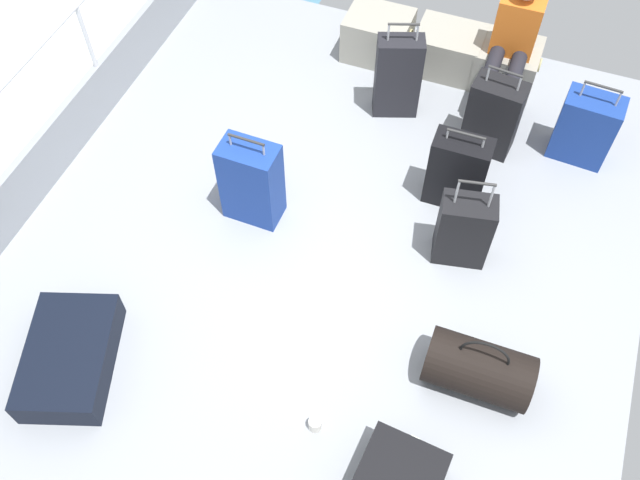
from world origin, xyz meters
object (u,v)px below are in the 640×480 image
at_px(suitcase_6, 493,116).
at_px(suitcase_5, 464,230).
at_px(cargo_crate_2, 506,65).
at_px(suitcase_1, 398,76).
at_px(suitcase_4, 457,171).
at_px(duffel_bag, 479,369).
at_px(cargo_crate_1, 448,50).
at_px(cargo_crate_0, 378,36).
at_px(paper_cup, 315,424).
at_px(suitcase_3, 251,182).
at_px(suitcase_2, 70,357).
at_px(suitcase_7, 585,128).
at_px(passenger_seated, 512,42).

bearing_deg(suitcase_6, suitcase_5, -87.30).
height_order(cargo_crate_2, suitcase_1, suitcase_1).
xyz_separation_m(suitcase_4, suitcase_5, (0.17, -0.48, -0.02)).
bearing_deg(duffel_bag, cargo_crate_1, 108.42).
bearing_deg(suitcase_4, cargo_crate_2, 86.46).
height_order(cargo_crate_0, paper_cup, cargo_crate_0).
xyz_separation_m(suitcase_3, suitcase_6, (1.45, 1.27, -0.02)).
height_order(cargo_crate_0, suitcase_1, suitcase_1).
bearing_deg(suitcase_4, suitcase_6, 79.26).
distance_m(cargo_crate_2, suitcase_5, 1.88).
distance_m(cargo_crate_1, suitcase_2, 3.89).
height_order(cargo_crate_1, suitcase_3, suitcase_3).
distance_m(suitcase_2, duffel_bag, 2.56).
relative_size(cargo_crate_1, duffel_bag, 0.91).
distance_m(suitcase_4, duffel_bag, 1.48).
distance_m(suitcase_1, paper_cup, 2.81).
xyz_separation_m(cargo_crate_0, suitcase_2, (-0.88, -3.54, -0.09)).
distance_m(suitcase_7, paper_cup, 3.04).
relative_size(suitcase_1, paper_cup, 8.71).
xyz_separation_m(suitcase_2, suitcase_5, (2.09, 1.71, 0.18)).
bearing_deg(suitcase_5, duffel_bag, -69.46).
height_order(suitcase_1, suitcase_5, suitcase_1).
xyz_separation_m(suitcase_1, paper_cup, (0.36, -2.77, -0.31)).
bearing_deg(suitcase_1, cargo_crate_1, 67.91).
height_order(suitcase_2, suitcase_7, suitcase_7).
height_order(suitcase_2, suitcase_5, suitcase_5).
relative_size(passenger_seated, suitcase_5, 1.33).
xyz_separation_m(cargo_crate_2, suitcase_2, (-2.00, -3.59, -0.07)).
bearing_deg(duffel_bag, suitcase_2, -161.71).
distance_m(suitcase_2, suitcase_5, 2.70).
bearing_deg(cargo_crate_2, suitcase_4, -93.54).
bearing_deg(paper_cup, suitcase_4, 81.00).
bearing_deg(suitcase_5, passenger_seated, 92.82).
height_order(cargo_crate_1, duffel_bag, duffel_bag).
height_order(suitcase_1, paper_cup, suitcase_1).
distance_m(cargo_crate_1, suitcase_7, 1.37).
relative_size(passenger_seated, suitcase_1, 1.23).
height_order(suitcase_7, paper_cup, suitcase_7).
distance_m(cargo_crate_1, suitcase_3, 2.24).
relative_size(suitcase_2, suitcase_5, 1.16).
bearing_deg(suitcase_5, cargo_crate_1, 107.38).
height_order(passenger_seated, suitcase_1, passenger_seated).
bearing_deg(passenger_seated, paper_cup, -97.15).
bearing_deg(suitcase_2, suitcase_1, 67.19).
bearing_deg(suitcase_5, cargo_crate_0, 123.33).
bearing_deg(duffel_bag, cargo_crate_2, 98.65).
bearing_deg(suitcase_5, suitcase_4, 109.58).
bearing_deg(passenger_seated, cargo_crate_2, 90.00).
height_order(cargo_crate_0, suitcase_7, suitcase_7).
xyz_separation_m(suitcase_7, paper_cup, (-1.12, -2.81, -0.24)).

